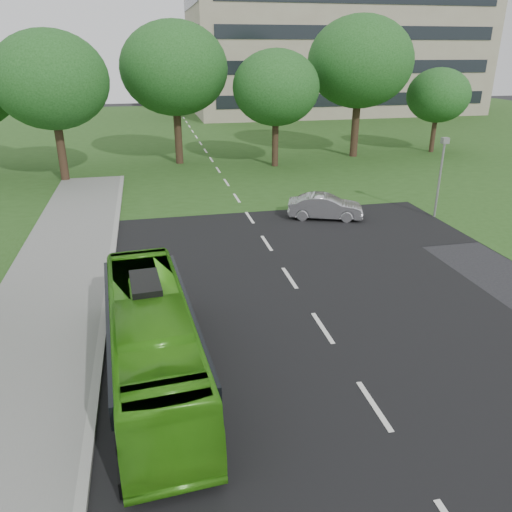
# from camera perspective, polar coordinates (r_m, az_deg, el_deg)

# --- Properties ---
(ground) EXTENTS (160.00, 160.00, 0.00)m
(ground) POSITION_cam_1_polar(r_m,az_deg,el_deg) (15.29, 10.14, -11.87)
(ground) COLOR black
(ground) RESTS_ON ground
(street_surfaces) EXTENTS (120.00, 120.00, 0.15)m
(street_surfaces) POSITION_cam_1_polar(r_m,az_deg,el_deg) (35.68, -4.20, 8.65)
(street_surfaces) COLOR black
(street_surfaces) RESTS_ON ground
(office_building) EXTENTS (40.10, 20.10, 25.00)m
(office_building) POSITION_cam_1_polar(r_m,az_deg,el_deg) (78.47, 8.82, 25.18)
(office_building) COLOR gray
(office_building) RESTS_ON ground
(tree_park_a) EXTENTS (7.42, 7.42, 9.86)m
(tree_park_a) POSITION_cam_1_polar(r_m,az_deg,el_deg) (36.86, -22.39, 18.07)
(tree_park_a) COLOR black
(tree_park_a) RESTS_ON ground
(tree_park_b) EXTENTS (8.15, 8.15, 10.69)m
(tree_park_b) POSITION_cam_1_polar(r_m,az_deg,el_deg) (40.79, -9.32, 20.38)
(tree_park_b) COLOR black
(tree_park_b) RESTS_ON ground
(tree_park_c) EXTENTS (6.54, 6.54, 8.68)m
(tree_park_c) POSITION_cam_1_polar(r_m,az_deg,el_deg) (39.39, 2.30, 18.64)
(tree_park_c) COLOR black
(tree_park_c) RESTS_ON ground
(tree_park_d) EXTENTS (8.49, 8.49, 11.23)m
(tree_park_d) POSITION_cam_1_polar(r_m,az_deg,el_deg) (43.99, 11.80, 20.86)
(tree_park_d) COLOR black
(tree_park_d) RESTS_ON ground
(tree_park_e) EXTENTS (5.38, 5.38, 7.17)m
(tree_park_e) POSITION_cam_1_polar(r_m,az_deg,el_deg) (47.97, 20.12, 16.85)
(tree_park_e) COLOR black
(tree_park_e) RESTS_ON ground
(bus) EXTENTS (2.71, 9.00, 2.47)m
(bus) POSITION_cam_1_polar(r_m,az_deg,el_deg) (14.03, -11.79, -9.41)
(bus) COLOR #3B9216
(bus) RESTS_ON ground
(sedan) EXTENTS (4.25, 2.64, 1.32)m
(sedan) POSITION_cam_1_polar(r_m,az_deg,el_deg) (27.44, 7.92, 5.61)
(sedan) COLOR #B9B8BD
(sedan) RESTS_ON ground
(camera_pole) EXTENTS (0.37, 0.32, 4.32)m
(camera_pole) POSITION_cam_1_polar(r_m,az_deg,el_deg) (28.63, 20.42, 9.53)
(camera_pole) COLOR gray
(camera_pole) RESTS_ON ground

